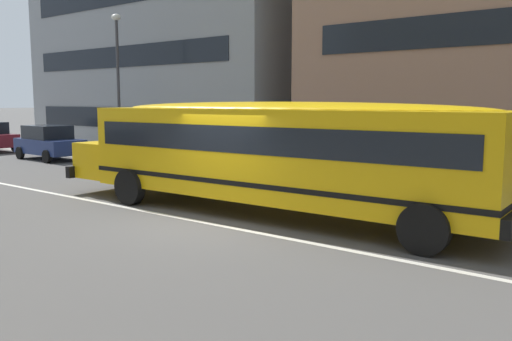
{
  "coord_description": "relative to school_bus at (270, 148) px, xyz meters",
  "views": [
    {
      "loc": [
        8.35,
        -8.84,
        2.82
      ],
      "look_at": [
        0.7,
        0.83,
        1.21
      ],
      "focal_mm": 37.68,
      "sensor_mm": 36.0,
      "label": 1
    }
  ],
  "objects": [
    {
      "name": "ground_plane",
      "position": [
        -0.48,
        -1.66,
        -1.66
      ],
      "size": [
        400.0,
        400.0,
        0.0
      ],
      "primitive_type": "plane",
      "color": "#54514F"
    },
    {
      "name": "school_bus",
      "position": [
        0.0,
        0.0,
        0.0
      ],
      "size": [
        12.57,
        2.99,
        2.8
      ],
      "rotation": [
        0.0,
        0.0,
        3.17
      ],
      "color": "yellow",
      "rests_on": "ground_plane"
    },
    {
      "name": "street_lamp",
      "position": [
        -13.02,
        5.48,
        2.65
      ],
      "size": [
        0.44,
        0.44,
        6.8
      ],
      "color": "#38383D",
      "rests_on": "ground_plane"
    },
    {
      "name": "sidewalk_far",
      "position": [
        -0.48,
        6.18,
        -1.65
      ],
      "size": [
        120.0,
        3.0,
        0.01
      ],
      "primitive_type": "cube",
      "color": "gray",
      "rests_on": "ground_plane"
    },
    {
      "name": "lane_centreline",
      "position": [
        -0.48,
        -1.66,
        -1.66
      ],
      "size": [
        110.0,
        0.16,
        0.01
      ],
      "primitive_type": "cube",
      "color": "silver",
      "rests_on": "ground_plane"
    },
    {
      "name": "parked_car_dark_blue_by_entrance",
      "position": [
        -15.92,
        3.52,
        -0.82
      ],
      "size": [
        3.97,
        2.03,
        1.64
      ],
      "rotation": [
        0.0,
        0.0,
        -0.05
      ],
      "color": "navy",
      "rests_on": "ground_plane"
    }
  ]
}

